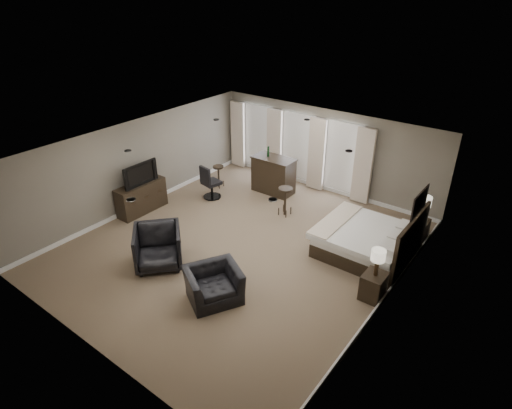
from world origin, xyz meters
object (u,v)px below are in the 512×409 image
Objects in this scene: armchair_far at (158,245)px; bar_counter at (273,175)px; nightstand_near at (373,286)px; armchair_near at (213,280)px; bar_stool_right at (285,201)px; bed at (365,229)px; tv at (139,181)px; desk_chair at (212,182)px; dresser at (141,197)px; nightstand_far at (419,230)px; lamp_far at (423,209)px; bar_stool_left at (219,176)px; lamp_near at (377,263)px.

armchair_far is 0.81× the size of bar_counter.
armchair_far is (-4.51, -1.93, 0.24)m from nightstand_near.
armchair_near is (-2.67, -2.05, 0.19)m from nightstand_near.
bed is at bearing -9.54° from bar_stool_right.
tv is 2.17m from desk_chair.
bed is 2.53× the size of bar_stool_right.
bed is at bearing 2.61° from armchair_near.
dresser is at bearing -146.05° from bar_stool_right.
nightstand_far is at bearing 1.23° from armchair_near.
armchair_near is at bearing 143.95° from desk_chair.
armchair_far reaches higher than tv.
lamp_far is 0.95× the size of bar_stool_left.
bar_stool_right is at bearing -5.50° from bar_stool_left.
lamp_near reaches higher than bar_stool_left.
bar_stool_left is (-6.24, -0.75, 0.09)m from nightstand_far.
bar_stool_left is (0.68, 2.57, -0.59)m from tv.
nightstand_near is 0.60m from lamp_near.
nightstand_near is 6.93m from dresser.
armchair_near is at bearing -78.30° from bar_stool_right.
bar_stool_right is at bearing -42.45° from bar_counter.
armchair_near is 1.84m from armchair_far.
bed is 1.42× the size of dresser.
lamp_near is (0.00, -2.90, 0.62)m from nightstand_far.
nightstand_far is at bearing 25.66° from dresser.
nightstand_far is 0.36× the size of dresser.
dresser is at bearing -154.34° from lamp_far.
tv is at bearing -154.34° from nightstand_far.
bar_counter is 1.81m from bar_stool_left.
dresser is at bearing 98.61° from armchair_near.
tv reaches higher than nightstand_far.
armchair_near is at bearing -68.69° from bar_counter.
nightstand_near is 1.08× the size of nightstand_far.
armchair_far is (-4.51, -1.93, -0.36)m from lamp_near.
armchair_near is at bearing -110.97° from tv.
bar_counter reaches higher than tv.
nightstand_near is at bearing 177.61° from desk_chair.
lamp_near is at bearing -86.50° from tv.
lamp_far is 0.64× the size of desk_chair.
dresser is 1.40× the size of armchair_far.
lamp_near reaches higher than bar_stool_right.
lamp_near is at bearing 3.50° from dresser.
lamp_far is 6.62m from armchair_far.
lamp_far reaches higher than lamp_near.
bar_stool_right is at bearing -158.02° from desk_chair.
armchair_far is at bearing 115.77° from armchair_near.
bar_stool_left reaches higher than nightstand_near.
tv is 2.73m from bar_stool_left.
lamp_far is at bearing 25.66° from dresser.
desk_chair reaches higher than nightstand_far.
dresser is at bearing -124.72° from bar_counter.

